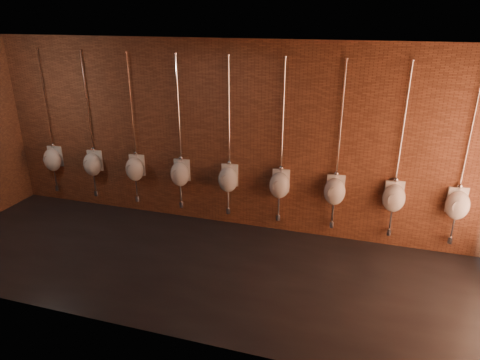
% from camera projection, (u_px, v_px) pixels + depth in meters
% --- Properties ---
extents(ground, '(8.50, 8.50, 0.00)m').
position_uv_depth(ground, '(193.00, 265.00, 6.49)').
color(ground, black).
rests_on(ground, ground).
extents(room_shell, '(8.54, 3.04, 3.22)m').
position_uv_depth(room_shell, '(187.00, 137.00, 5.75)').
color(room_shell, black).
rests_on(room_shell, ground).
extents(urinal_0, '(0.40, 0.36, 2.71)m').
position_uv_depth(urinal_0, '(53.00, 159.00, 8.33)').
color(urinal_0, silver).
rests_on(urinal_0, ground).
extents(urinal_1, '(0.40, 0.36, 2.71)m').
position_uv_depth(urinal_1, '(93.00, 163.00, 8.08)').
color(urinal_1, silver).
rests_on(urinal_1, ground).
extents(urinal_2, '(0.40, 0.36, 2.71)m').
position_uv_depth(urinal_2, '(135.00, 168.00, 7.84)').
color(urinal_2, silver).
rests_on(urinal_2, ground).
extents(urinal_3, '(0.40, 0.36, 2.71)m').
position_uv_depth(urinal_3, '(180.00, 173.00, 7.60)').
color(urinal_3, silver).
rests_on(urinal_3, ground).
extents(urinal_4, '(0.40, 0.36, 2.71)m').
position_uv_depth(urinal_4, '(228.00, 178.00, 7.35)').
color(urinal_4, silver).
rests_on(urinal_4, ground).
extents(urinal_5, '(0.40, 0.36, 2.71)m').
position_uv_depth(urinal_5, '(280.00, 184.00, 7.11)').
color(urinal_5, silver).
rests_on(urinal_5, ground).
extents(urinal_6, '(0.40, 0.36, 2.71)m').
position_uv_depth(urinal_6, '(335.00, 190.00, 6.87)').
color(urinal_6, silver).
rests_on(urinal_6, ground).
extents(urinal_7, '(0.40, 0.36, 2.71)m').
position_uv_depth(urinal_7, '(394.00, 197.00, 6.62)').
color(urinal_7, silver).
rests_on(urinal_7, ground).
extents(urinal_8, '(0.40, 0.36, 2.71)m').
position_uv_depth(urinal_8, '(458.00, 204.00, 6.38)').
color(urinal_8, silver).
rests_on(urinal_8, ground).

